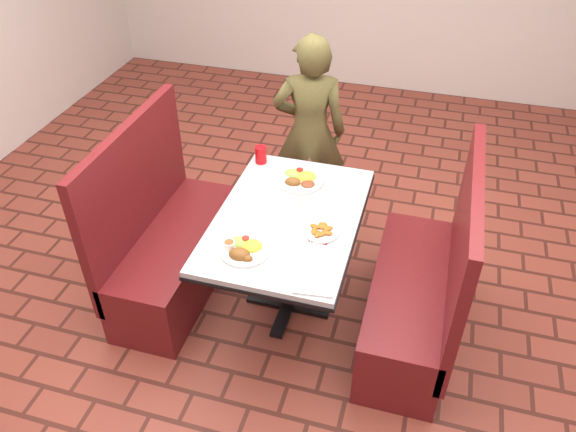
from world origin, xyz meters
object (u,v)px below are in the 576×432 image
object	(u,v)px
dining_table	(288,229)
near_dinner_plate	(244,248)
diner_person	(309,132)
far_dinner_plate	(300,178)
booth_bench_right	(418,295)
red_tumbler	(261,155)
booth_bench_left	(170,246)
plantain_plate	(321,231)

from	to	relation	value
dining_table	near_dinner_plate	distance (m)	0.41
diner_person	far_dinner_plate	xyz separation A→B (m)	(0.11, -0.66, 0.05)
booth_bench_right	far_dinner_plate	distance (m)	1.00
near_dinner_plate	red_tumbler	bearing A→B (deg)	102.30
booth_bench_left	plantain_plate	bearing A→B (deg)	-5.33
plantain_plate	diner_person	bearing A→B (deg)	107.47
plantain_plate	far_dinner_plate	bearing A→B (deg)	118.03
near_dinner_plate	booth_bench_left	bearing A→B (deg)	151.21
diner_person	plantain_plate	distance (m)	1.17
far_dinner_plate	red_tumbler	world-z (taller)	red_tumbler
dining_table	near_dinner_plate	bearing A→B (deg)	-110.98
plantain_plate	red_tumbler	bearing A→B (deg)	132.32
dining_table	red_tumbler	size ratio (longest dim) A/B	10.82
far_dinner_plate	booth_bench_left	bearing A→B (deg)	-154.98
dining_table	booth_bench_right	bearing A→B (deg)	0.00
booth_bench_right	red_tumbler	distance (m)	1.32
booth_bench_right	plantain_plate	size ratio (longest dim) A/B	6.15
red_tumbler	booth_bench_right	bearing A→B (deg)	-24.17
booth_bench_right	far_dinner_plate	world-z (taller)	booth_bench_right
dining_table	plantain_plate	distance (m)	0.26
booth_bench_right	booth_bench_left	bearing A→B (deg)	180.00
far_dinner_plate	plantain_plate	xyz separation A→B (m)	(0.24, -0.46, -0.01)
booth_bench_left	far_dinner_plate	distance (m)	0.96
booth_bench_right	diner_person	size ratio (longest dim) A/B	0.83
booth_bench_right	near_dinner_plate	size ratio (longest dim) A/B	4.53
dining_table	booth_bench_left	bearing A→B (deg)	180.00
booth_bench_left	far_dinner_plate	xyz separation A→B (m)	(0.77, 0.36, 0.45)
dining_table	red_tumbler	distance (m)	0.62
diner_person	far_dinner_plate	world-z (taller)	diner_person
dining_table	plantain_plate	xyz separation A→B (m)	(0.22, -0.09, 0.11)
booth_bench_right	near_dinner_plate	distance (m)	1.10
booth_bench_left	red_tumbler	distance (m)	0.84
dining_table	booth_bench_right	world-z (taller)	booth_bench_right
dining_table	diner_person	distance (m)	1.03
plantain_plate	near_dinner_plate	bearing A→B (deg)	-143.19
dining_table	near_dinner_plate	xyz separation A→B (m)	(-0.14, -0.36, 0.12)
far_dinner_plate	booth_bench_right	bearing A→B (deg)	-23.71
red_tumbler	booth_bench_left	bearing A→B (deg)	-132.93
near_dinner_plate	red_tumbler	size ratio (longest dim) A/B	2.36
diner_person	red_tumbler	distance (m)	0.56
near_dinner_plate	plantain_plate	size ratio (longest dim) A/B	1.36
diner_person	booth_bench_right	bearing A→B (deg)	119.79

